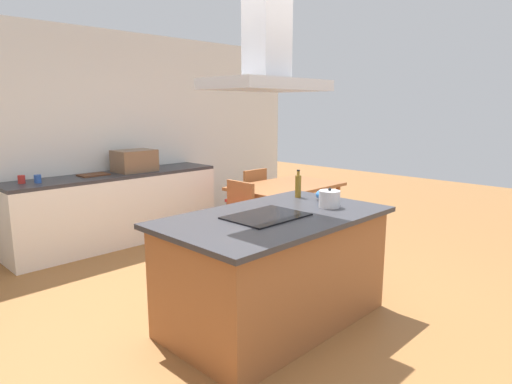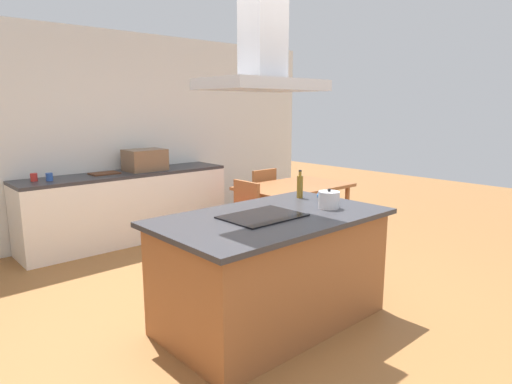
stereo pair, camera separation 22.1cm
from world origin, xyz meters
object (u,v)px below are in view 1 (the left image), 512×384
Objects in this scene: cooktop at (266,216)px; range_hood at (267,55)px; cutting_board at (94,175)px; chair_at_left_end at (234,215)px; mixing_bowl at (326,195)px; dining_table at (286,191)px; coffee_mug_blue at (38,179)px; countertop_microwave at (134,161)px; tea_kettle at (330,199)px; olive_oil_bottle at (298,186)px; coffee_mug_red at (21,179)px; chair_facing_back_wall at (250,196)px.

cooktop is 1.20m from range_hood.
chair_at_left_end is at bearing -60.07° from cutting_board.
dining_table is at bearing 53.01° from mixing_bowl.
range_hood reaches higher than coffee_mug_blue.
countertop_microwave is 0.56m from cutting_board.
range_hood reaches higher than cutting_board.
chair_at_left_end is (0.29, 1.52, -0.46)m from tea_kettle.
range_hood is (-0.00, 0.00, 1.20)m from cooktop.
olive_oil_bottle is 2.73m from cutting_board.
coffee_mug_red is 0.26× the size of cutting_board.
mixing_bowl is 0.21× the size of chair_at_left_end.
tea_kettle reaches higher than cutting_board.
cooktop is 6.67× the size of coffee_mug_blue.
chair_at_left_end is (0.16, 1.07, -0.50)m from olive_oil_bottle.
cutting_board is 3.16m from range_hood.
cooktop is 2.93m from cutting_board.
coffee_mug_red reaches higher than dining_table.
tea_kettle is 0.16× the size of dining_table.
coffee_mug_red is 0.82m from cutting_board.
countertop_microwave is 1.64m from chair_at_left_end.
mixing_bowl is 3.34m from coffee_mug_red.
tea_kettle is 1.24× the size of mixing_bowl.
countertop_microwave is at bearing 146.34° from chair_facing_back_wall.
cooktop is 2.94m from countertop_microwave.
cutting_board reaches higher than dining_table.
cutting_board is at bearing 139.27° from dining_table.
tea_kettle reaches higher than mixing_bowl.
coffee_mug_red is at bearing 160.73° from chair_facing_back_wall.
coffee_mug_blue is 0.68m from cutting_board.
cutting_board is 0.38× the size of chair_at_left_end.
coffee_mug_red reaches higher than chair_facing_back_wall.
tea_kettle is 0.26× the size of chair_facing_back_wall.
tea_kettle is 0.47m from olive_oil_bottle.
cutting_board is at bearing 101.13° from tea_kettle.
mixing_bowl is 2.05× the size of coffee_mug_red.
coffee_mug_blue is 0.26× the size of cutting_board.
chair_facing_back_wall is (1.07, 1.73, -0.50)m from olive_oil_bottle.
countertop_microwave reaches higher than olive_oil_bottle.
chair_facing_back_wall is at bearing 48.04° from range_hood.
coffee_mug_blue is at bearing 161.66° from chair_facing_back_wall.
coffee_mug_blue is 0.06× the size of dining_table.
cutting_board is (0.81, -0.02, -0.04)m from coffee_mug_red.
olive_oil_bottle is at bearing 105.19° from mixing_bowl.
cooktop is 2.62× the size of tea_kettle.
olive_oil_bottle is at bearing -121.84° from chair_facing_back_wall.
olive_oil_bottle is 2.92m from coffee_mug_blue.
coffee_mug_red is at bearing 148.93° from dining_table.
olive_oil_bottle is 1.55m from dining_table.
mixing_bowl is at bearing -60.83° from coffee_mug_red.
range_hood is (-0.75, -0.30, 1.09)m from olive_oil_bottle.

